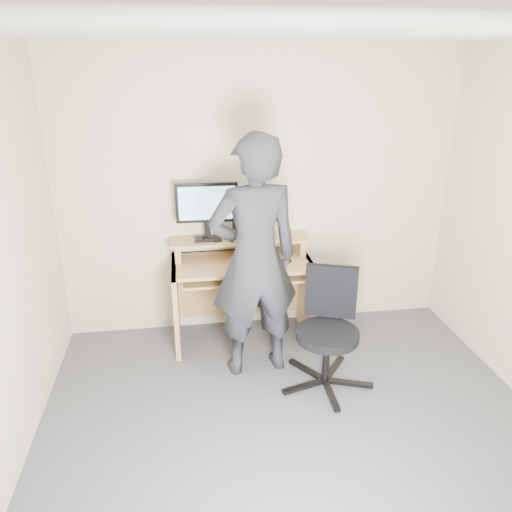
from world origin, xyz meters
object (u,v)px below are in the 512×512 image
object	(u,v)px
desk	(241,279)
person	(254,259)
office_chair	(329,325)
monitor	(207,206)

from	to	relation	value
desk	person	bearing A→B (deg)	-86.21
desk	office_chair	size ratio (longest dim) A/B	1.34
desk	person	distance (m)	0.69
office_chair	person	size ratio (longest dim) A/B	0.47
monitor	person	distance (m)	0.74
monitor	person	size ratio (longest dim) A/B	0.28
monitor	office_chair	bearing A→B (deg)	-44.69
desk	office_chair	bearing A→B (deg)	-55.03
desk	monitor	size ratio (longest dim) A/B	2.28
monitor	office_chair	distance (m)	1.41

